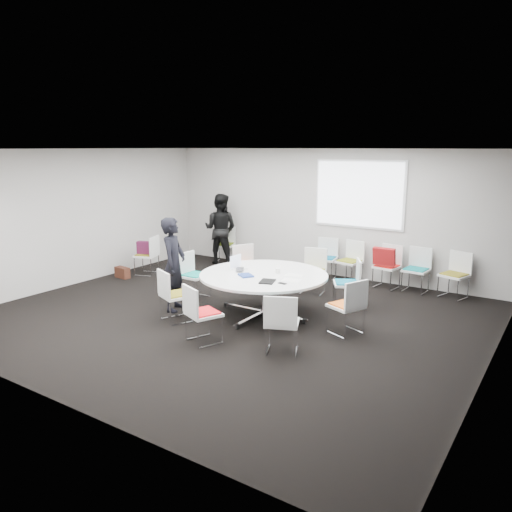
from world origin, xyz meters
The scene contains 31 objects.
room_shell centered at (0.09, 0.00, 1.40)m, with size 8.08×7.08×2.88m.
conference_table centered at (0.41, 0.32, 0.53)m, with size 2.17×2.17×0.73m.
projection_screen centered at (0.80, 3.46, 1.85)m, with size 1.90×0.03×1.35m, color white.
chair_ring_a centered at (1.95, 0.28, 0.28)m, with size 0.59×0.60×0.88m.
chair_ring_b centered at (1.44, 1.48, 0.28)m, with size 0.62×0.62×0.88m.
chair_ring_c centered at (0.52, 1.94, 0.28)m, with size 0.53×0.53×0.88m.
chair_ring_d centered at (-0.76, 1.53, 0.28)m, with size 0.62×0.63×0.88m.
chair_ring_e centered at (-1.21, 0.42, 0.28)m, with size 0.45×0.46×0.88m.
chair_ring_f centered at (-0.64, -0.75, 0.28)m, with size 0.60×0.59×0.88m.
chair_ring_g centered at (0.32, -1.21, 0.28)m, with size 0.60×0.59×0.88m.
chair_ring_h centered at (1.49, -0.91, 0.28)m, with size 0.60×0.59×0.88m.
chair_back_a centered at (0.23, 3.12, 0.28)m, with size 0.53×0.52×0.88m.
chair_back_b centered at (0.80, 3.13, 0.28)m, with size 0.54×0.53×0.88m.
chair_back_c centered at (1.61, 3.13, 0.28)m, with size 0.52×0.51×0.88m.
chair_back_d centered at (2.19, 3.17, 0.28)m, with size 0.49×0.48×0.88m.
chair_back_e centered at (2.91, 3.16, 0.28)m, with size 0.57×0.57×0.88m.
chair_spare_left centered at (-3.28, 1.23, 0.28)m, with size 0.57×0.58×0.88m.
chair_person_back centered at (-2.55, 3.16, 0.28)m, with size 0.58×0.58×0.88m.
person_main centered at (-1.07, -0.29, 0.83)m, with size 0.60×0.40×1.65m, color black.
person_back centered at (-2.55, 3.00, 0.87)m, with size 0.84×0.66×1.73m, color black.
laptop centered at (-0.03, 0.32, 0.74)m, with size 0.32×0.20×0.03m, color #333338.
laptop_lid centered at (-0.21, 0.37, 0.86)m, with size 0.30×0.02×0.22m, color silver.
notebook_black centered at (0.74, -0.09, 0.74)m, with size 0.22×0.30×0.02m, color black.
tablet_folio centered at (0.24, 0.03, 0.74)m, with size 0.26×0.20×0.03m, color navy.
papers_right centered at (0.89, 0.52, 0.73)m, with size 0.30×0.21×0.00m, color white.
papers_front centered at (1.01, 0.21, 0.73)m, with size 0.30×0.21×0.00m, color white.
cup centered at (0.59, 0.48, 0.78)m, with size 0.08×0.08×0.09m, color white.
phone centered at (0.98, -0.04, 0.73)m, with size 0.14×0.07×0.01m, color black.
maroon_bag centered at (-3.30, 1.22, 0.62)m, with size 0.40×0.14×0.28m, color #531636.
brown_bag centered at (-3.53, 0.71, 0.12)m, with size 0.36×0.16×0.24m, color #3F1E14.
red_jacket centered at (1.61, 2.90, 0.70)m, with size 0.44×0.10×0.35m, color maroon.
Camera 1 is at (4.78, -6.60, 2.84)m, focal length 35.00 mm.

